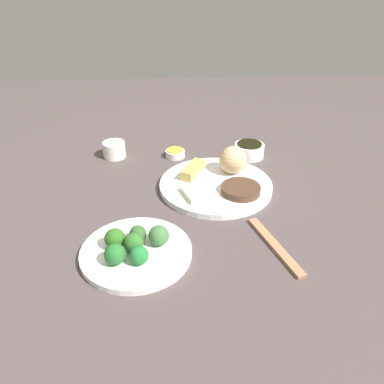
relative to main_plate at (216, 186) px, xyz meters
name	(u,v)px	position (x,y,z in m)	size (l,w,h in m)	color
tabletop	(198,195)	(0.02, -0.05, -0.02)	(2.20, 2.20, 0.02)	#483E3E
main_plate	(216,186)	(0.00, 0.00, 0.00)	(0.30, 0.30, 0.02)	white
rice_scoop	(233,160)	(-0.06, 0.05, 0.05)	(0.08, 0.08, 0.08)	tan
spring_roll	(193,170)	(-0.05, -0.06, 0.02)	(0.10, 0.03, 0.03)	tan
crab_rangoon_wonton	(198,193)	(0.06, -0.05, 0.01)	(0.08, 0.07, 0.01)	beige
stir_fry_heap	(241,189)	(0.05, 0.06, 0.02)	(0.10, 0.10, 0.02)	#493021
broccoli_plate	(136,252)	(0.26, -0.19, 0.00)	(0.23, 0.23, 0.01)	white
broccoli_floret_0	(159,236)	(0.24, -0.15, 0.03)	(0.04, 0.04, 0.04)	#3C6C36
broccoli_floret_1	(138,234)	(0.23, -0.19, 0.02)	(0.04, 0.04, 0.04)	#2F5A26
broccoli_floret_2	(134,243)	(0.26, -0.20, 0.03)	(0.04, 0.04, 0.04)	#2C6325
broccoli_floret_3	(115,239)	(0.25, -0.24, 0.03)	(0.04, 0.04, 0.04)	#2B631E
broccoli_floret_4	(115,254)	(0.30, -0.23, 0.03)	(0.04, 0.04, 0.04)	#236729
broccoli_floret_6	(139,255)	(0.30, -0.18, 0.03)	(0.04, 0.04, 0.04)	#207132
soy_sauce_bowl	(249,150)	(-0.18, 0.12, 0.01)	(0.09, 0.09, 0.04)	white
soy_sauce_bowl_liquid	(250,144)	(-0.18, 0.12, 0.03)	(0.07, 0.07, 0.00)	black
sauce_ramekin_hot_mustard	(175,154)	(-0.20, -0.10, 0.00)	(0.06, 0.06, 0.02)	white
sauce_ramekin_hot_mustard_liquid	(175,150)	(-0.20, -0.10, 0.01)	(0.05, 0.05, 0.00)	yellow
teacup	(114,150)	(-0.21, -0.29, 0.02)	(0.07, 0.07, 0.05)	white
chopsticks_pair	(275,246)	(0.25, 0.10, 0.00)	(0.20, 0.02, 0.01)	#A2724E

